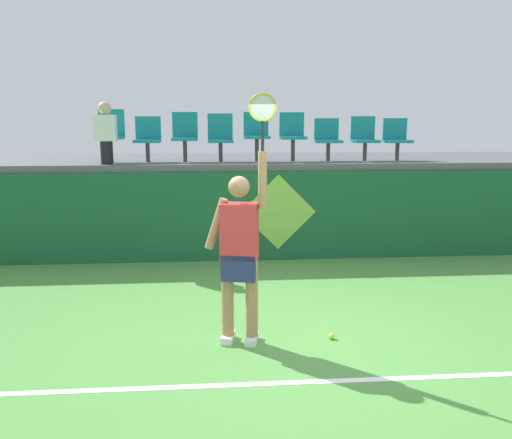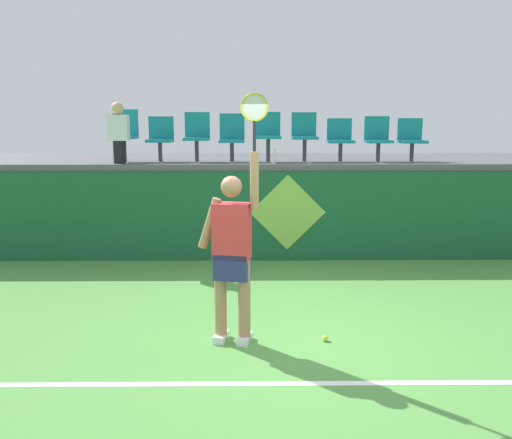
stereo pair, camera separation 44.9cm
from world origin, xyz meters
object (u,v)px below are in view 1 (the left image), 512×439
object	(u,v)px
tennis_player	(240,250)
stadium_chair_8	(397,137)
stadium_chair_5	(292,134)
stadium_chair_7	(364,137)
stadium_chair_4	(256,133)
tennis_ball	(331,336)
stadium_chair_1	(148,137)
stadium_chair_2	(185,134)
stadium_chair_0	(111,133)
stadium_chair_6	(328,138)
spectator_0	(106,132)
stadium_chair_3	(220,136)
water_bottle	(264,155)

from	to	relation	value
tennis_player	stadium_chair_8	distance (m)	5.14
stadium_chair_5	stadium_chair_7	bearing A→B (deg)	0.04
stadium_chair_4	stadium_chair_5	bearing A→B (deg)	0.07
tennis_player	stadium_chair_8	bearing A→B (deg)	53.10
tennis_ball	stadium_chair_8	bearing A→B (deg)	63.24
stadium_chair_1	stadium_chair_2	bearing A→B (deg)	0.36
stadium_chair_0	stadium_chair_4	world-z (taller)	stadium_chair_0
stadium_chair_6	stadium_chair_7	distance (m)	0.66
stadium_chair_2	spectator_0	world-z (taller)	spectator_0
stadium_chair_1	spectator_0	world-z (taller)	spectator_0
stadium_chair_0	stadium_chair_2	xyz separation A→B (m)	(1.26, -0.00, -0.03)
stadium_chair_6	stadium_chair_8	distance (m)	1.26
stadium_chair_0	stadium_chair_4	size ratio (longest dim) A/B	1.05
stadium_chair_2	stadium_chair_6	size ratio (longest dim) A/B	1.14
stadium_chair_0	stadium_chair_8	xyz separation A→B (m)	(5.04, -0.01, -0.10)
stadium_chair_3	stadium_chair_7	world-z (taller)	stadium_chair_3
tennis_ball	stadium_chair_7	distance (m)	4.74
tennis_ball	stadium_chair_4	size ratio (longest dim) A/B	0.08
stadium_chair_0	stadium_chair_3	world-z (taller)	stadium_chair_0
stadium_chair_4	stadium_chair_6	world-z (taller)	stadium_chair_4
stadium_chair_3	stadium_chair_7	size ratio (longest dim) A/B	1.06
tennis_ball	stadium_chair_2	xyz separation A→B (m)	(-1.74, 4.04, 2.06)
stadium_chair_2	stadium_chair_3	bearing A→B (deg)	0.19
stadium_chair_0	stadium_chair_8	world-z (taller)	stadium_chair_0
stadium_chair_7	stadium_chair_3	bearing A→B (deg)	179.91
tennis_player	stadium_chair_1	distance (m)	4.39
stadium_chair_5	stadium_chair_6	distance (m)	0.63
stadium_chair_0	stadium_chair_8	distance (m)	5.04
stadium_chair_3	stadium_chair_4	world-z (taller)	stadium_chair_4
stadium_chair_3	stadium_chair_4	distance (m)	0.64
stadium_chair_1	stadium_chair_2	world-z (taller)	stadium_chair_2
tennis_player	spectator_0	xyz separation A→B (m)	(-2.01, 3.60, 1.14)
stadium_chair_1	stadium_chair_6	xyz separation A→B (m)	(3.16, -0.00, -0.02)
stadium_chair_1	stadium_chair_3	xyz separation A→B (m)	(1.25, 0.01, 0.02)
tennis_ball	stadium_chair_7	size ratio (longest dim) A/B	0.08
stadium_chair_0	stadium_chair_7	size ratio (longest dim) A/B	1.15
stadium_chair_7	stadium_chair_5	bearing A→B (deg)	-179.96
stadium_chair_3	stadium_chair_6	distance (m)	1.90
stadium_chair_4	spectator_0	distance (m)	2.55
tennis_player	stadium_chair_4	xyz separation A→B (m)	(0.50, 4.03, 1.10)
tennis_ball	stadium_chair_6	xyz separation A→B (m)	(0.78, 4.04, 2.00)
stadium_chair_1	stadium_chair_3	distance (m)	1.26
stadium_chair_7	spectator_0	bearing A→B (deg)	-174.36
stadium_chair_8	stadium_chair_4	bearing A→B (deg)	179.96
stadium_chair_8	stadium_chair_6	bearing A→B (deg)	-179.96
stadium_chair_6	spectator_0	size ratio (longest dim) A/B	0.74
stadium_chair_5	spectator_0	xyz separation A→B (m)	(-3.15, -0.44, 0.05)
stadium_chair_2	stadium_chair_5	size ratio (longest dim) A/B	1.00
tennis_ball	water_bottle	distance (m)	3.98
stadium_chair_2	stadium_chair_8	distance (m)	3.78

